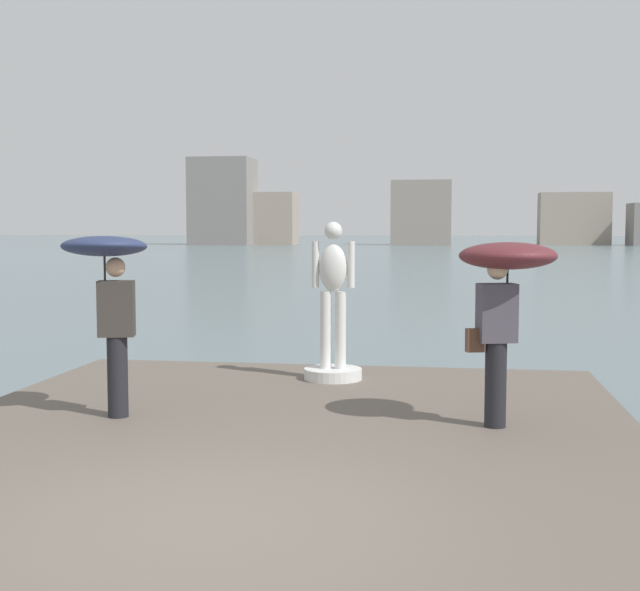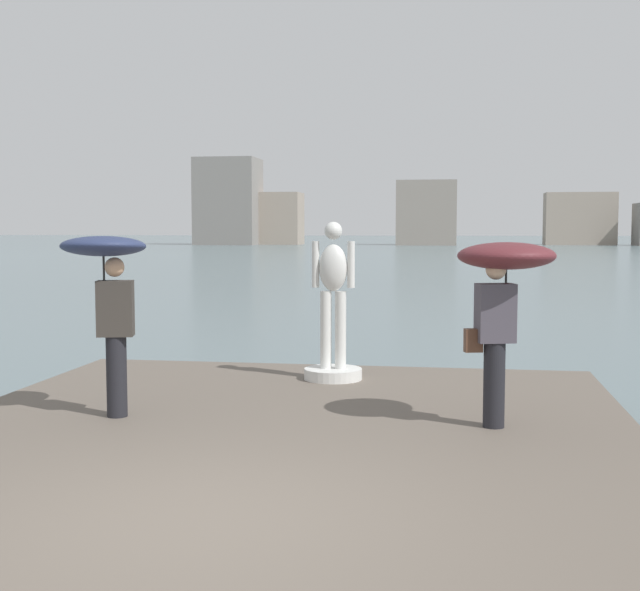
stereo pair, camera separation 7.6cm
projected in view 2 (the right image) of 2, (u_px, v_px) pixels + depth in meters
The scene contains 6 objects.
ground_plane at pixel (421, 273), 45.41m from camera, with size 400.00×400.00×0.00m, color slate.
pier at pixel (261, 471), 7.88m from camera, with size 7.35×9.80×0.40m, color #60564C.
statue_white_figure at pixel (333, 321), 11.44m from camera, with size 0.78×0.78×2.12m.
onlooker_left at pixel (108, 278), 9.14m from camera, with size 1.10×1.11×1.98m.
onlooker_right at pixel (503, 279), 8.66m from camera, with size 1.23×1.23×1.90m.
distant_skyline at pixel (377, 211), 116.93m from camera, with size 64.77×12.24×11.90m.
Camera 2 is at (1.75, -5.65, 2.45)m, focal length 47.77 mm.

